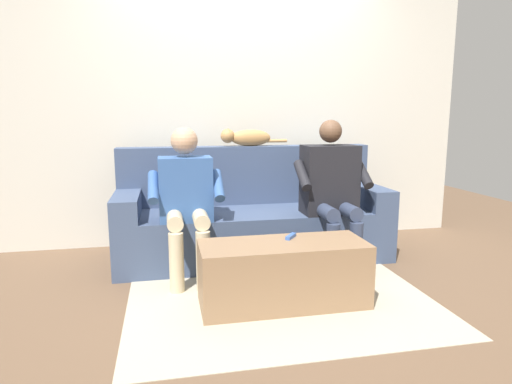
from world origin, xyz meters
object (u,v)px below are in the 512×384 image
(remote_blue, at_px, (291,236))
(person_left_seated, at_px, (331,186))
(couch, at_px, (252,219))
(person_right_seated, at_px, (186,195))
(coffee_table, at_px, (283,274))
(cat_on_backrest, at_px, (246,137))

(remote_blue, bearing_deg, person_left_seated, -3.92)
(couch, relative_size, person_right_seated, 2.01)
(couch, relative_size, person_left_seated, 1.92)
(coffee_table, xyz_separation_m, person_left_seated, (-0.56, -0.65, 0.44))
(person_right_seated, height_order, cat_on_backrest, person_right_seated)
(person_left_seated, xyz_separation_m, remote_blue, (0.49, 0.56, -0.23))
(couch, bearing_deg, coffee_table, 90.00)
(person_right_seated, bearing_deg, couch, -145.20)
(cat_on_backrest, xyz_separation_m, remote_blue, (-0.08, 1.17, -0.58))
(person_left_seated, relative_size, person_right_seated, 1.05)
(person_right_seated, bearing_deg, cat_on_backrest, -131.51)
(person_left_seated, bearing_deg, person_right_seated, 0.91)
(cat_on_backrest, relative_size, remote_blue, 4.89)
(coffee_table, bearing_deg, cat_on_backrest, -89.72)
(couch, height_order, remote_blue, couch)
(person_left_seated, distance_m, person_right_seated, 1.13)
(person_left_seated, relative_size, cat_on_backrest, 1.94)
(person_right_seated, height_order, remote_blue, person_right_seated)
(cat_on_backrest, bearing_deg, couch, 91.51)
(coffee_table, relative_size, cat_on_backrest, 1.77)
(person_right_seated, bearing_deg, coffee_table, 131.63)
(person_left_seated, xyz_separation_m, person_right_seated, (1.13, 0.02, -0.03))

